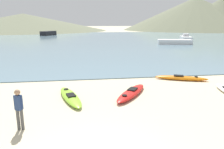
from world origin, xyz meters
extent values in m
cube|color=slate|center=(0.00, 44.69, 0.03)|extent=(160.00, 70.00, 0.06)
cone|color=#6B7056|center=(-25.47, 101.04, 3.77)|extent=(74.81, 74.81, 7.54)
cone|color=#6B7056|center=(55.41, 98.37, 7.73)|extent=(69.08, 69.08, 15.46)
cone|color=#6B7056|center=(64.72, 90.95, 7.38)|extent=(51.03, 51.03, 14.76)
ellipsoid|color=red|center=(2.41, 6.08, 0.15)|extent=(2.61, 3.32, 0.29)
cube|color=black|center=(2.51, 6.23, 0.32)|extent=(0.70, 0.76, 0.05)
cylinder|color=black|center=(1.87, 5.29, 0.30)|extent=(0.27, 0.27, 0.02)
ellipsoid|color=#8CCC2D|center=(-0.89, 5.95, 0.13)|extent=(1.64, 3.56, 0.26)
cube|color=black|center=(-0.84, 5.78, 0.28)|extent=(0.55, 0.71, 0.05)
cylinder|color=black|center=(-1.15, 6.87, 0.27)|extent=(0.25, 0.25, 0.02)
ellipsoid|color=orange|center=(6.59, 8.77, 0.14)|extent=(3.55, 1.91, 0.28)
cube|color=black|center=(6.42, 8.83, 0.31)|extent=(0.73, 0.56, 0.05)
cylinder|color=black|center=(7.50, 8.40, 0.30)|extent=(0.22, 0.22, 0.02)
cylinder|color=#4C4C4C|center=(-2.65, 2.83, 0.40)|extent=(0.12, 0.12, 0.79)
cylinder|color=#4C4C4C|center=(-2.51, 2.83, 0.40)|extent=(0.12, 0.12, 0.79)
cube|color=navy|center=(-2.58, 2.83, 1.08)|extent=(0.28, 0.27, 0.56)
cylinder|color=navy|center=(-2.70, 2.83, 1.09)|extent=(0.08, 0.08, 0.53)
cylinder|color=navy|center=(-2.47, 2.83, 1.09)|extent=(0.08, 0.08, 0.53)
sphere|color=#A37A5B|center=(-2.58, 2.83, 1.47)|extent=(0.22, 0.22, 0.22)
cube|color=black|center=(-9.49, 61.96, 0.67)|extent=(4.29, 5.71, 1.22)
cube|color=white|center=(21.99, 39.14, 0.48)|extent=(3.40, 5.88, 0.84)
cube|color=silver|center=(22.15, 39.68, 1.20)|extent=(1.55, 1.93, 0.59)
cube|color=white|center=(16.42, 32.20, 0.45)|extent=(6.22, 3.40, 0.79)
camera|label=1|loc=(-0.27, -5.06, 3.95)|focal=35.00mm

